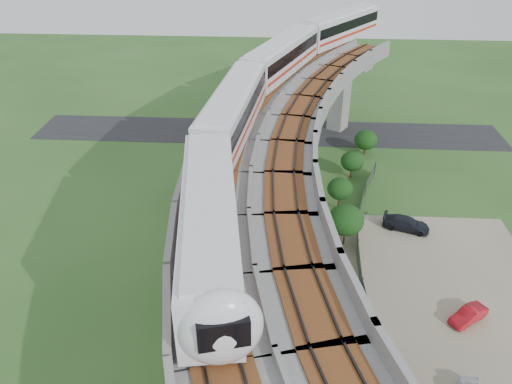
# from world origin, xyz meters

# --- Properties ---
(ground) EXTENTS (160.00, 160.00, 0.00)m
(ground) POSITION_xyz_m (0.00, 0.00, 0.00)
(ground) COLOR #2C5321
(ground) RESTS_ON ground
(dirt_lot) EXTENTS (18.00, 26.00, 0.04)m
(dirt_lot) POSITION_xyz_m (14.00, -2.00, 0.02)
(dirt_lot) COLOR gray
(dirt_lot) RESTS_ON ground
(asphalt_road) EXTENTS (60.00, 8.00, 0.03)m
(asphalt_road) POSITION_xyz_m (0.00, 30.00, 0.01)
(asphalt_road) COLOR #232326
(asphalt_road) RESTS_ON ground
(viaduct) EXTENTS (19.58, 73.98, 11.40)m
(viaduct) POSITION_xyz_m (3.84, 0.00, 9.05)
(viaduct) COLOR #99968E
(viaduct) RESTS_ON ground
(metro_train) EXTENTS (18.29, 59.84, 3.64)m
(metro_train) POSITION_xyz_m (1.75, 12.88, 12.31)
(metro_train) COLOR silver
(metro_train) RESTS_ON ground
(fence) EXTENTS (3.87, 38.73, 1.50)m
(fence) POSITION_xyz_m (9.75, 0.00, 0.75)
(fence) COLOR #2D382D
(fence) RESTS_ON ground
(tree_0) EXTENTS (2.71, 2.71, 2.98)m
(tree_0) POSITION_xyz_m (11.76, 24.34, 1.82)
(tree_0) COLOR #382314
(tree_0) RESTS_ON ground
(tree_1) EXTENTS (2.51, 2.51, 3.04)m
(tree_1) POSITION_xyz_m (9.55, 18.49, 1.96)
(tree_1) COLOR #382314
(tree_1) RESTS_ON ground
(tree_2) EXTENTS (2.47, 2.47, 3.35)m
(tree_2) POSITION_xyz_m (7.67, 11.98, 2.29)
(tree_2) COLOR #382314
(tree_2) RESTS_ON ground
(tree_3) EXTENTS (3.13, 3.13, 3.91)m
(tree_3) POSITION_xyz_m (7.66, 6.19, 2.58)
(tree_3) COLOR #382314
(tree_3) RESTS_ON ground
(tree_4) EXTENTS (2.42, 2.42, 2.83)m
(tree_4) POSITION_xyz_m (6.56, -1.33, 1.80)
(tree_4) COLOR #382314
(tree_4) RESTS_ON ground
(tree_5) EXTENTS (2.01, 2.01, 2.87)m
(tree_5) POSITION_xyz_m (6.89, -6.09, 2.01)
(tree_5) COLOR #382314
(tree_5) RESTS_ON ground
(car_red) EXTENTS (3.25, 2.79, 1.06)m
(car_red) POSITION_xyz_m (15.82, -2.56, 0.57)
(car_red) COLOR #B4101B
(car_red) RESTS_ON dirt_lot
(car_dark) EXTENTS (4.53, 2.93, 1.22)m
(car_dark) POSITION_xyz_m (13.59, 8.84, 0.65)
(car_dark) COLOR black
(car_dark) RESTS_ON dirt_lot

